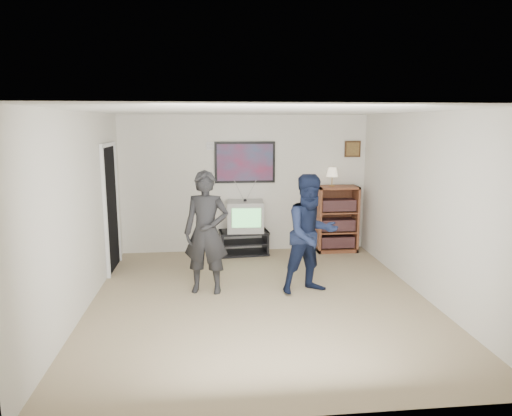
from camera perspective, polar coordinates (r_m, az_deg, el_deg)
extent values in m
cube|color=#8F795A|center=(6.27, 0.52, -11.46)|extent=(4.50, 5.00, 0.01)
cube|color=white|center=(5.81, 0.56, 12.03)|extent=(4.50, 5.00, 0.01)
cube|color=silver|center=(8.37, -1.39, 3.01)|extent=(4.50, 0.01, 2.50)
cube|color=silver|center=(6.09, -20.99, -0.57)|extent=(0.01, 5.00, 2.50)
cube|color=silver|center=(6.56, 20.47, 0.22)|extent=(0.01, 5.00, 2.50)
cube|color=black|center=(8.26, -1.55, -2.99)|extent=(0.91, 0.55, 0.04)
cube|color=black|center=(8.36, -1.54, -5.63)|extent=(0.91, 0.55, 0.04)
cube|color=black|center=(8.29, -4.35, -4.38)|extent=(0.08, 0.47, 0.44)
cube|color=black|center=(8.35, 1.24, -4.24)|extent=(0.08, 0.47, 0.44)
imported|color=black|center=(6.36, -6.23, -3.06)|extent=(0.70, 0.53, 1.72)
imported|color=#121932|center=(6.37, 6.90, -3.27)|extent=(0.96, 0.83, 1.67)
cube|color=white|center=(6.49, -5.76, 0.00)|extent=(0.05, 0.13, 0.04)
cube|color=white|center=(6.54, 6.88, -0.21)|extent=(0.07, 0.13, 0.04)
cube|color=black|center=(8.31, -1.39, 5.72)|extent=(1.10, 0.03, 0.75)
cube|color=white|center=(8.27, -5.24, 7.74)|extent=(0.28, 0.02, 0.14)
cube|color=#321B10|center=(8.68, 11.98, 7.23)|extent=(0.30, 0.03, 0.30)
cube|color=black|center=(7.66, -17.73, -0.10)|extent=(0.03, 0.85, 2.00)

